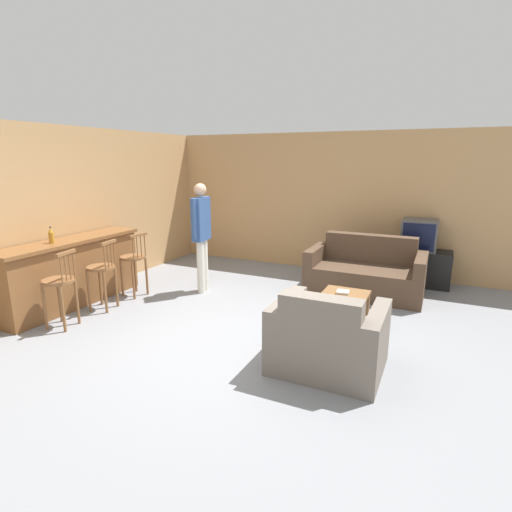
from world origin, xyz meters
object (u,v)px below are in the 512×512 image
at_px(bottle, 51,236).
at_px(tv_unit, 416,267).
at_px(bar_chair_near, 60,286).
at_px(book_on_table, 343,292).
at_px(person_by_window, 201,231).
at_px(tv, 419,235).
at_px(couch_far, 365,274).
at_px(bar_chair_far, 134,262).
at_px(coffee_table, 342,302).
at_px(armchair_near, 327,340).
at_px(bar_chair_mid, 102,273).

bearing_deg(bottle, tv_unit, 37.69).
bearing_deg(bar_chair_near, tv_unit, 44.20).
distance_m(book_on_table, person_by_window, 2.42).
bearing_deg(tv_unit, tv, -90.00).
bearing_deg(tv, bar_chair_near, -135.82).
relative_size(couch_far, tv, 3.13).
height_order(bar_chair_far, coffee_table, bar_chair_far).
relative_size(tv_unit, tv, 1.93).
relative_size(couch_far, coffee_table, 1.98).
bearing_deg(coffee_table, bar_chair_near, -153.93).
bearing_deg(bar_chair_far, book_on_table, 7.24).
bearing_deg(tv_unit, book_on_table, -110.23).
xyz_separation_m(bar_chair_far, person_by_window, (0.87, 0.62, 0.46)).
relative_size(tv_unit, bottle, 4.80).
bearing_deg(bar_chair_near, bottle, 145.01).
distance_m(couch_far, bottle, 4.70).
distance_m(armchair_near, bottle, 3.98).
distance_m(bar_chair_near, book_on_table, 3.65).
height_order(armchair_near, tv, tv).
height_order(bar_chair_near, coffee_table, bar_chair_near).
relative_size(bar_chair_far, person_by_window, 0.58).
xyz_separation_m(bar_chair_near, bar_chair_far, (0.00, 1.35, 0.00)).
relative_size(armchair_near, bottle, 4.78).
height_order(bar_chair_near, book_on_table, bar_chair_near).
bearing_deg(book_on_table, bar_chair_mid, -161.73).
relative_size(bar_chair_mid, coffee_table, 1.12).
bearing_deg(tv_unit, bar_chair_far, -147.64).
distance_m(armchair_near, person_by_window, 3.03).
bearing_deg(bar_chair_far, tv_unit, 32.36).
xyz_separation_m(bar_chair_near, tv, (3.98, 3.87, 0.32)).
bearing_deg(person_by_window, tv_unit, 31.38).
bearing_deg(book_on_table, tv, 69.75).
bearing_deg(book_on_table, coffee_table, -79.98).
height_order(tv_unit, person_by_window, person_by_window).
distance_m(bar_chair_near, bar_chair_mid, 0.70).
height_order(bar_chair_far, tv, tv).
bearing_deg(bar_chair_far, bar_chair_near, -90.01).
xyz_separation_m(bar_chair_near, armchair_near, (3.36, 0.40, -0.22)).
height_order(armchair_near, book_on_table, armchair_near).
xyz_separation_m(coffee_table, tv_unit, (0.75, 2.29, -0.02)).
bearing_deg(tv, book_on_table, -110.25).
distance_m(armchair_near, tv_unit, 3.53).
relative_size(armchair_near, book_on_table, 6.03).
height_order(coffee_table, bottle, bottle).
xyz_separation_m(bar_chair_near, book_on_table, (3.20, 1.75, -0.15)).
bearing_deg(bar_chair_mid, armchair_near, -5.15).
distance_m(bar_chair_far, tv_unit, 4.72).
height_order(coffee_table, book_on_table, book_on_table).
height_order(tv, bottle, bottle).
bearing_deg(person_by_window, bar_chair_mid, -124.24).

